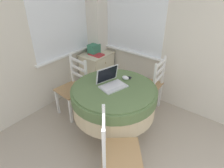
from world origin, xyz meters
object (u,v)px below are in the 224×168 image
Objects in this scene: storage_box at (94,49)px; round_dining_table at (114,98)px; corner_cabinet at (97,70)px; dining_chair_camera_near at (117,153)px; dining_chair_near_right_window at (150,85)px; laptop at (111,82)px; computer_mouse at (125,78)px; dining_chair_near_back_window at (74,88)px; book_on_cabinet at (96,54)px; cell_phone at (127,77)px.

round_dining_table is at bearing -126.62° from storage_box.
dining_chair_camera_near is at bearing -132.77° from corner_cabinet.
round_dining_table is 0.80m from dining_chair_near_right_window.
laptop reaches higher than dining_chair_camera_near.
dining_chair_near_back_window is (-0.28, 0.77, -0.32)m from computer_mouse.
dining_chair_camera_near reaches higher than corner_cabinet.
dining_chair_near_right_window is at bearing 15.29° from dining_chair_camera_near.
laptop is at bearing -87.26° from dining_chair_near_back_window.
corner_cabinet is (1.42, 1.53, -0.10)m from dining_chair_camera_near.
corner_cabinet is at bearing 47.23° from dining_chair_camera_near.
book_on_cabinet is at bearing -139.01° from corner_cabinet.
computer_mouse is 0.11× the size of dining_chair_near_right_window.
dining_chair_near_right_window is 1.43m from dining_chair_camera_near.
cell_phone is at bearing 163.77° from dining_chair_near_right_window.
dining_chair_near_right_window is (0.52, -0.13, -0.32)m from computer_mouse.
computer_mouse reaches higher than round_dining_table.
dining_chair_near_back_window is at bearing 110.15° from computer_mouse.
round_dining_table is at bearing 39.68° from dining_chair_camera_near.
computer_mouse is 0.81× the size of cell_phone.
cell_phone is 0.14× the size of dining_chair_near_back_window.
cell_phone is 0.48× the size of book_on_cabinet.
book_on_cabinet is at bearing 63.01° from computer_mouse.
dining_chair_camera_near is at bearing -137.83° from laptop.
storage_box is (0.01, 1.19, 0.33)m from dining_chair_near_right_window.
dining_chair_near_right_window is at bearing -90.64° from storage_box.
laptop is 3.06× the size of cell_phone.
computer_mouse is 1.10m from book_on_cabinet.
corner_cabinet is at bearing -47.22° from storage_box.
computer_mouse reaches higher than book_on_cabinet.
storage_box is at bearing 48.33° from dining_chair_camera_near.
storage_box is at bearing 52.33° from laptop.
dining_chair_near_right_window is at bearing -8.77° from round_dining_table.
round_dining_table is 4.28× the size of book_on_cabinet.
book_on_cabinet is (0.76, 0.99, 0.13)m from round_dining_table.
book_on_cabinet is at bearing 65.52° from cell_phone.
dining_chair_near_back_window is 0.89m from corner_cabinet.
dining_chair_camera_near is at bearing -131.67° from storage_box.
corner_cabinet is (0.04, 1.16, -0.10)m from dining_chair_near_right_window.
round_dining_table is 1.21× the size of dining_chair_camera_near.
dining_chair_near_back_window reaches higher than round_dining_table.
round_dining_table is at bearing -103.94° from laptop.
dining_chair_camera_near is 3.54× the size of book_on_cabinet.
round_dining_table is 1.34m from storage_box.
dining_chair_near_right_window reaches higher than corner_cabinet.
computer_mouse is 0.15× the size of corner_cabinet.
book_on_cabinet is (-0.06, -0.05, 0.35)m from corner_cabinet.
corner_cabinet is (0.56, 1.03, -0.42)m from computer_mouse.
dining_chair_near_back_window is at bearing -162.57° from corner_cabinet.
round_dining_table is at bearing -127.66° from book_on_cabinet.
corner_cabinet is 3.43× the size of storage_box.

